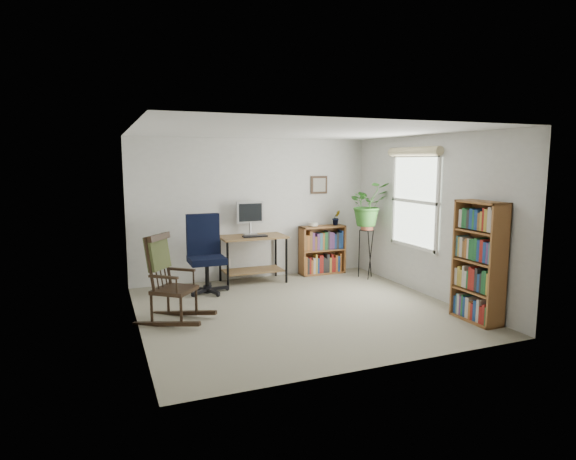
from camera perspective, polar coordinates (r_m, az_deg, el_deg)
name	(u,v)px	position (r m, az deg, el deg)	size (l,w,h in m)	color
floor	(299,310)	(6.67, 1.29, -9.42)	(4.20, 4.00, 0.00)	gray
ceiling	(299,131)	(6.37, 1.36, 11.62)	(4.20, 4.00, 0.00)	silver
wall_back	(254,209)	(8.28, -4.10, 2.49)	(4.20, 0.00, 2.40)	silver
wall_front	(381,248)	(4.66, 10.98, -2.07)	(4.20, 0.00, 2.40)	silver
wall_left	(135,231)	(5.93, -17.72, -0.14)	(0.00, 4.00, 2.40)	silver
wall_right	(428,216)	(7.48, 16.29, 1.58)	(0.00, 4.00, 2.40)	silver
window	(414,201)	(7.68, 14.74, 3.30)	(0.12, 1.20, 1.50)	silver
desk	(253,259)	(8.09, -4.17, -3.44)	(1.09, 0.60, 0.78)	brown
monitor	(250,218)	(8.11, -4.52, 1.40)	(0.46, 0.16, 0.56)	#B4B5B9
keyboard	(255,236)	(7.90, -3.94, -0.73)	(0.40, 0.15, 0.03)	black
office_chair	(207,254)	(7.47, -9.62, -2.78)	(0.67, 0.67, 1.22)	black
rocking_chair	(174,278)	(6.22, -13.35, -5.53)	(0.59, 0.98, 1.13)	black
low_bookshelf	(322,250)	(8.67, 4.08, -2.36)	(0.82, 0.27, 0.87)	brown
tall_bookshelf	(479,262)	(6.49, 21.69, -3.53)	(0.29, 0.67, 1.53)	brown
plant_stand	(366,250)	(8.43, 9.29, -2.34)	(0.27, 0.27, 0.99)	black
spider_plant	(368,183)	(8.30, 9.47, 5.50)	(1.69, 1.88, 1.46)	#316D26
potted_plant_small	(336,222)	(8.73, 5.74, 0.94)	(0.13, 0.24, 0.11)	#316D26
framed_picture	(319,185)	(8.67, 3.72, 5.35)	(0.32, 0.04, 0.32)	black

